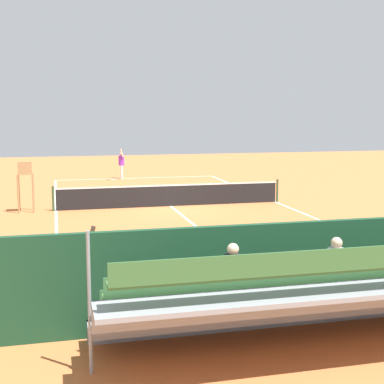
% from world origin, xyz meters
% --- Properties ---
extents(ground_plane, '(60.00, 60.00, 0.00)m').
position_xyz_m(ground_plane, '(0.00, 0.00, 0.00)').
color(ground_plane, '#C66B38').
extents(court_line_markings, '(10.10, 22.20, 0.01)m').
position_xyz_m(court_line_markings, '(0.00, -0.04, 0.00)').
color(court_line_markings, white).
rests_on(court_line_markings, ground).
extents(tennis_net, '(10.30, 0.10, 1.07)m').
position_xyz_m(tennis_net, '(0.00, 0.00, 0.50)').
color(tennis_net, black).
rests_on(tennis_net, ground).
extents(backdrop_wall, '(18.00, 0.16, 2.00)m').
position_xyz_m(backdrop_wall, '(0.00, 14.00, 1.00)').
color(backdrop_wall, '#194228').
rests_on(backdrop_wall, ground).
extents(bleacher_stand, '(9.06, 2.40, 2.48)m').
position_xyz_m(bleacher_stand, '(-0.12, 15.37, 0.94)').
color(bleacher_stand, gray).
rests_on(bleacher_stand, ground).
extents(umpire_chair, '(0.67, 0.67, 2.14)m').
position_xyz_m(umpire_chair, '(6.20, 0.00, 1.31)').
color(umpire_chair, '#A88456').
rests_on(umpire_chair, ground).
extents(equipment_bag, '(0.90, 0.36, 0.36)m').
position_xyz_m(equipment_bag, '(-0.98, 13.40, 0.18)').
color(equipment_bag, '#B22D2D').
rests_on(equipment_bag, ground).
extents(tennis_player, '(0.36, 0.53, 1.93)m').
position_xyz_m(tennis_player, '(0.92, -10.91, 1.02)').
color(tennis_player, white).
rests_on(tennis_player, ground).
extents(tennis_racket, '(0.58, 0.41, 0.03)m').
position_xyz_m(tennis_racket, '(1.57, -10.31, 0.01)').
color(tennis_racket, black).
rests_on(tennis_racket, ground).
extents(tennis_ball_near, '(0.07, 0.07, 0.07)m').
position_xyz_m(tennis_ball_near, '(1.32, -8.07, 0.03)').
color(tennis_ball_near, '#CCDB33').
rests_on(tennis_ball_near, ground).
extents(tennis_ball_far, '(0.07, 0.07, 0.07)m').
position_xyz_m(tennis_ball_far, '(1.90, -10.00, 0.03)').
color(tennis_ball_far, '#CCDB33').
rests_on(tennis_ball_far, ground).
extents(line_judge, '(0.37, 0.53, 1.93)m').
position_xyz_m(line_judge, '(4.33, 13.23, 1.02)').
color(line_judge, '#232328').
rests_on(line_judge, ground).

